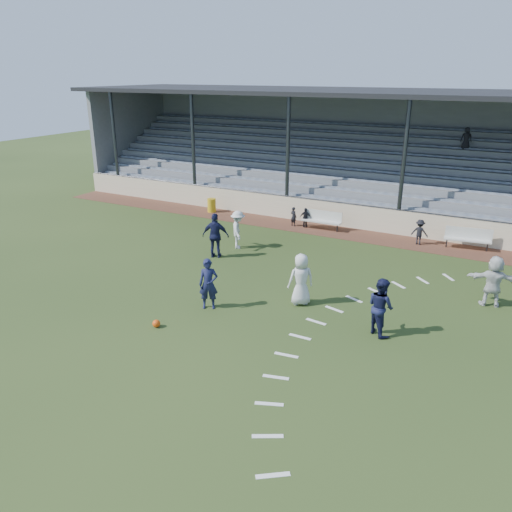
{
  "coord_description": "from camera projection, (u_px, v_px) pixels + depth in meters",
  "views": [
    {
      "loc": [
        7.94,
        -12.36,
        7.58
      ],
      "look_at": [
        0.0,
        2.5,
        1.3
      ],
      "focal_mm": 35.0,
      "sensor_mm": 36.0,
      "label": 1
    }
  ],
  "objects": [
    {
      "name": "football",
      "position": [
        156.0,
        324.0,
        15.66
      ],
      "size": [
        0.25,
        0.25,
        0.25
      ],
      "primitive_type": "sphere",
      "color": "#EC4B0D",
      "rests_on": "ground"
    },
    {
      "name": "bench_right",
      "position": [
        468.0,
        237.0,
        22.38
      ],
      "size": [
        2.04,
        0.74,
        0.95
      ],
      "rotation": [
        0.0,
        0.0,
        0.15
      ],
      "color": "beige",
      "rests_on": "cinder_track"
    },
    {
      "name": "penalty_arc",
      "position": [
        340.0,
        347.0,
        14.55
      ],
      "size": [
        3.89,
        14.63,
        0.01
      ],
      "color": "white",
      "rests_on": "ground"
    },
    {
      "name": "player_navy_lead",
      "position": [
        208.0,
        284.0,
        16.67
      ],
      "size": [
        0.76,
        0.67,
        1.76
      ],
      "primitive_type": "imported",
      "rotation": [
        0.0,
        0.0,
        0.49
      ],
      "color": "#161A3E",
      "rests_on": "ground"
    },
    {
      "name": "cinder_track",
      "position": [
        331.0,
        231.0,
        25.05
      ],
      "size": [
        34.0,
        2.0,
        0.02
      ],
      "primitive_type": "cube",
      "color": "#522E20",
      "rests_on": "ground"
    },
    {
      "name": "player_white_back",
      "position": [
        493.0,
        281.0,
        16.85
      ],
      "size": [
        1.74,
        0.89,
        1.8
      ],
      "primitive_type": "imported",
      "rotation": [
        0.0,
        0.0,
        3.36
      ],
      "color": "silver",
      "rests_on": "ground"
    },
    {
      "name": "grandstand",
      "position": [
        367.0,
        169.0,
        29.04
      ],
      "size": [
        34.6,
        9.0,
        6.61
      ],
      "color": "gray",
      "rests_on": "ground"
    },
    {
      "name": "sub_left_near",
      "position": [
        294.0,
        216.0,
        25.69
      ],
      "size": [
        0.42,
        0.34,
        1.0
      ],
      "primitive_type": "imported",
      "rotation": [
        0.0,
        0.0,
        2.83
      ],
      "color": "black",
      "rests_on": "cinder_track"
    },
    {
      "name": "player_white_lead",
      "position": [
        301.0,
        279.0,
        16.97
      ],
      "size": [
        1.05,
        1.02,
        1.81
      ],
      "primitive_type": "imported",
      "rotation": [
        0.0,
        0.0,
        3.86
      ],
      "color": "silver",
      "rests_on": "ground"
    },
    {
      "name": "player_navy_wing",
      "position": [
        216.0,
        236.0,
        21.26
      ],
      "size": [
        1.23,
        0.83,
        1.95
      ],
      "primitive_type": "imported",
      "rotation": [
        0.0,
        0.0,
        3.48
      ],
      "color": "#161A3E",
      "rests_on": "ground"
    },
    {
      "name": "sub_left_far",
      "position": [
        306.0,
        218.0,
        25.48
      ],
      "size": [
        0.62,
        0.35,
        1.0
      ],
      "primitive_type": "imported",
      "rotation": [
        0.0,
        0.0,
        3.32
      ],
      "color": "black",
      "rests_on": "cinder_track"
    },
    {
      "name": "sub_right",
      "position": [
        420.0,
        232.0,
        22.93
      ],
      "size": [
        0.77,
        0.46,
        1.17
      ],
      "primitive_type": "imported",
      "rotation": [
        0.0,
        0.0,
        3.11
      ],
      "color": "black",
      "rests_on": "cinder_track"
    },
    {
      "name": "bench_left",
      "position": [
        322.0,
        218.0,
        25.12
      ],
      "size": [
        2.02,
        0.54,
        0.95
      ],
      "rotation": [
        0.0,
        0.0,
        0.05
      ],
      "color": "beige",
      "rests_on": "cinder_track"
    },
    {
      "name": "player_white_wing",
      "position": [
        238.0,
        230.0,
        22.41
      ],
      "size": [
        1.13,
        1.29,
        1.73
      ],
      "primitive_type": "imported",
      "rotation": [
        0.0,
        0.0,
        2.12
      ],
      "color": "silver",
      "rests_on": "ground"
    },
    {
      "name": "player_navy_mid",
      "position": [
        381.0,
        306.0,
        15.02
      ],
      "size": [
        1.12,
        1.08,
        1.82
      ],
      "primitive_type": "imported",
      "rotation": [
        0.0,
        0.0,
        2.5
      ],
      "color": "#161A3E",
      "rests_on": "ground"
    },
    {
      "name": "retaining_wall",
      "position": [
        339.0,
        215.0,
        25.71
      ],
      "size": [
        34.0,
        0.18,
        1.2
      ],
      "primitive_type": "cube",
      "color": "beige",
      "rests_on": "ground"
    },
    {
      "name": "trash_bin",
      "position": [
        212.0,
        205.0,
        28.28
      ],
      "size": [
        0.48,
        0.48,
        0.77
      ],
      "primitive_type": "cylinder",
      "color": "gold",
      "rests_on": "cinder_track"
    },
    {
      "name": "ground",
      "position": [
        220.0,
        316.0,
        16.37
      ],
      "size": [
        90.0,
        90.0,
        0.0
      ],
      "primitive_type": "plane",
      "color": "#2B3D19",
      "rests_on": "ground"
    }
  ]
}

